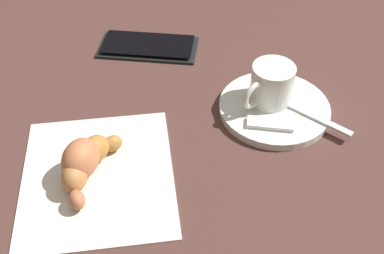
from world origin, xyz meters
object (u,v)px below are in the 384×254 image
(espresso_cup, at_px, (271,84))
(croissant, at_px, (84,162))
(teaspoon, at_px, (286,103))
(napkin, at_px, (98,175))
(cell_phone, at_px, (148,46))
(saucer, at_px, (274,108))
(sugar_packet, at_px, (270,124))

(espresso_cup, xyz_separation_m, croissant, (0.26, 0.02, -0.02))
(espresso_cup, height_order, teaspoon, espresso_cup)
(espresso_cup, bearing_deg, croissant, 4.89)
(espresso_cup, distance_m, teaspoon, 0.03)
(napkin, bearing_deg, espresso_cup, -173.30)
(cell_phone, bearing_deg, napkin, 57.60)
(saucer, bearing_deg, napkin, 3.79)
(cell_phone, bearing_deg, espresso_cup, 118.00)
(espresso_cup, distance_m, napkin, 0.25)
(teaspoon, bearing_deg, cell_phone, -60.43)
(saucer, bearing_deg, teaspoon, 161.61)
(croissant, bearing_deg, sugar_packet, 174.59)
(espresso_cup, relative_size, croissant, 0.87)
(cell_phone, bearing_deg, saucer, 116.98)
(napkin, distance_m, cell_phone, 0.27)
(saucer, bearing_deg, cell_phone, -63.02)
(teaspoon, bearing_deg, saucer, -18.39)
(teaspoon, bearing_deg, espresso_cup, -45.99)
(saucer, distance_m, napkin, 0.25)
(napkin, xyz_separation_m, croissant, (0.01, -0.01, 0.02))
(teaspoon, height_order, napkin, teaspoon)
(croissant, xyz_separation_m, cell_phone, (-0.15, -0.22, -0.02))
(teaspoon, xyz_separation_m, croissant, (0.28, 0.00, 0.01))
(teaspoon, bearing_deg, napkin, 2.50)
(espresso_cup, xyz_separation_m, cell_phone, (0.10, -0.20, -0.03))
(sugar_packet, bearing_deg, cell_phone, 140.02)
(croissant, bearing_deg, teaspoon, -179.05)
(saucer, height_order, croissant, croissant)
(saucer, distance_m, teaspoon, 0.02)
(saucer, height_order, cell_phone, saucer)
(espresso_cup, height_order, croissant, espresso_cup)
(napkin, bearing_deg, sugar_packet, 176.08)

